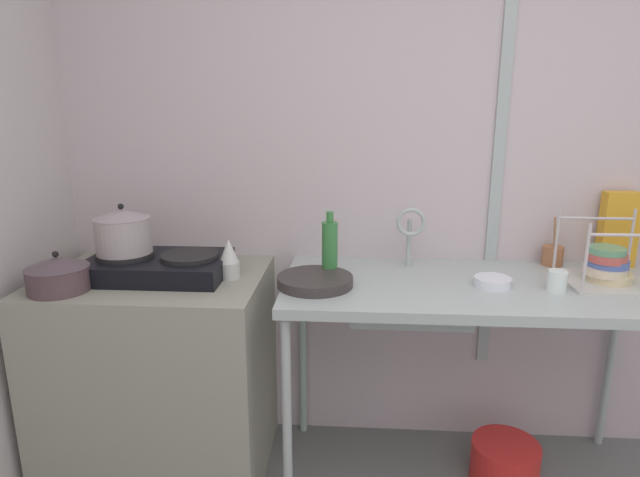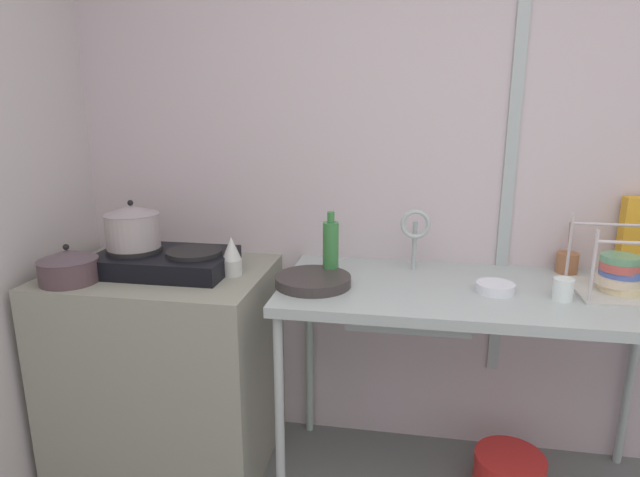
{
  "view_description": "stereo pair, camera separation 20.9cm",
  "coord_description": "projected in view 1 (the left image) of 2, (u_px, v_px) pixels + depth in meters",
  "views": [
    {
      "loc": [
        -0.49,
        -0.47,
        1.59
      ],
      "look_at": [
        -0.63,
        1.55,
        1.08
      ],
      "focal_mm": 29.42,
      "sensor_mm": 36.0,
      "label": 1
    },
    {
      "loc": [
        -0.28,
        -0.45,
        1.59
      ],
      "look_at": [
        -0.63,
        1.55,
        1.08
      ],
      "focal_mm": 29.42,
      "sensor_mm": 36.0,
      "label": 2
    }
  ],
  "objects": [
    {
      "name": "bottle_by_sink",
      "position": [
        330.0,
        248.0,
        2.15
      ],
      "size": [
        0.07,
        0.07,
        0.27
      ],
      "color": "#347839",
      "rests_on": "counter_sink"
    },
    {
      "name": "wall_metal_strip",
      "position": [
        501.0,
        133.0,
        2.26
      ],
      "size": [
        0.05,
        0.01,
        2.15
      ],
      "primitive_type": "cube",
      "color": "#A3B0AE"
    },
    {
      "name": "wall_back",
      "position": [
        465.0,
        163.0,
        2.36
      ],
      "size": [
        4.45,
        0.1,
        2.68
      ],
      "primitive_type": "cube",
      "color": "beige",
      "rests_on": "ground"
    },
    {
      "name": "pot_beside_stove",
      "position": [
        58.0,
        274.0,
        1.99
      ],
      "size": [
        0.23,
        0.23,
        0.16
      ],
      "color": "#4C383D",
      "rests_on": "counter_concrete"
    },
    {
      "name": "pot_on_left_burner",
      "position": [
        123.0,
        231.0,
        2.14
      ],
      "size": [
        0.23,
        0.23,
        0.21
      ],
      "color": "#A39896",
      "rests_on": "stove"
    },
    {
      "name": "counter_concrete",
      "position": [
        161.0,
        374.0,
        2.29
      ],
      "size": [
        0.91,
        0.67,
        0.9
      ],
      "primitive_type": "cube",
      "color": "gray",
      "rests_on": "ground"
    },
    {
      "name": "stove",
      "position": [
        158.0,
        265.0,
        2.17
      ],
      "size": [
        0.56,
        0.36,
        0.1
      ],
      "color": "black",
      "rests_on": "counter_concrete"
    },
    {
      "name": "cup_by_rack",
      "position": [
        557.0,
        281.0,
        1.99
      ],
      "size": [
        0.07,
        0.07,
        0.08
      ],
      "primitive_type": "cylinder",
      "color": "white",
      "rests_on": "counter_sink"
    },
    {
      "name": "small_bowl_on_drainboard",
      "position": [
        493.0,
        282.0,
        2.05
      ],
      "size": [
        0.14,
        0.14,
        0.04
      ],
      "primitive_type": "cylinder",
      "color": "white",
      "rests_on": "counter_sink"
    },
    {
      "name": "cereal_box",
      "position": [
        618.0,
        229.0,
        2.28
      ],
      "size": [
        0.15,
        0.07,
        0.33
      ],
      "primitive_type": "cube",
      "rotation": [
        0.0,
        0.0,
        0.01
      ],
      "color": "gold",
      "rests_on": "counter_sink"
    },
    {
      "name": "utensil_jar",
      "position": [
        553.0,
        255.0,
        2.32
      ],
      "size": [
        0.09,
        0.09,
        0.21
      ],
      "color": "#9F633F",
      "rests_on": "counter_sink"
    },
    {
      "name": "faucet",
      "position": [
        411.0,
        227.0,
        2.23
      ],
      "size": [
        0.12,
        0.07,
        0.27
      ],
      "color": "#A3B0AE",
      "rests_on": "counter_sink"
    },
    {
      "name": "counter_sink",
      "position": [
        473.0,
        298.0,
        2.11
      ],
      "size": [
        1.52,
        0.67,
        0.9
      ],
      "color": "#A3B0AE",
      "rests_on": "ground"
    },
    {
      "name": "percolator",
      "position": [
        229.0,
        259.0,
        2.14
      ],
      "size": [
        0.09,
        0.09,
        0.17
      ],
      "color": "silver",
      "rests_on": "counter_concrete"
    },
    {
      "name": "dish_rack",
      "position": [
        607.0,
        268.0,
        2.08
      ],
      "size": [
        0.32,
        0.31,
        0.28
      ],
      "color": "#BEB6B8",
      "rests_on": "counter_sink"
    },
    {
      "name": "bucket_on_floor",
      "position": [
        505.0,
        462.0,
        2.28
      ],
      "size": [
        0.29,
        0.29,
        0.18
      ],
      "primitive_type": "cylinder",
      "color": "red",
      "rests_on": "ground"
    },
    {
      "name": "frying_pan",
      "position": [
        315.0,
        281.0,
        2.06
      ],
      "size": [
        0.3,
        0.3,
        0.04
      ],
      "primitive_type": "cylinder",
      "color": "#342F2D",
      "rests_on": "counter_sink"
    },
    {
      "name": "sink_basin",
      "position": [
        408.0,
        297.0,
        2.13
      ],
      "size": [
        0.46,
        0.36,
        0.13
      ],
      "primitive_type": "cube",
      "color": "#A3B0AE",
      "rests_on": "counter_sink"
    }
  ]
}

